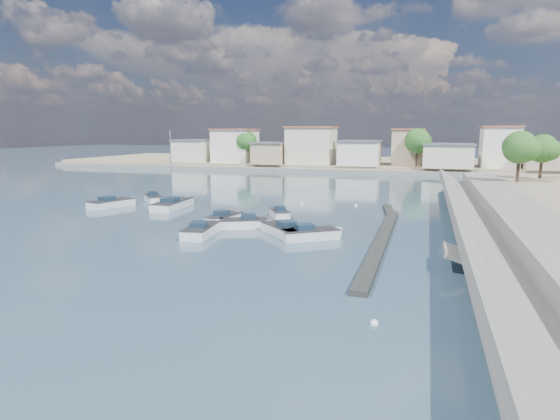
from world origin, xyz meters
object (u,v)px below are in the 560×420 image
motorboat_b (226,219)px  sailboat (174,204)px  motorboat_h (313,234)px  motorboat_g (154,199)px  motorboat_d (241,224)px  motorboat_a (202,230)px  motorboat_e (113,203)px  motorboat_c (282,230)px  motorboat_f (279,214)px

motorboat_b → sailboat: size_ratio=0.56×
motorboat_h → sailboat: (-18.86, 10.75, 0.03)m
sailboat → motorboat_g: bearing=147.9°
motorboat_d → sailboat: 14.34m
motorboat_a → motorboat_d: bearing=61.1°
motorboat_a → motorboat_b: size_ratio=1.11×
motorboat_b → motorboat_e: size_ratio=0.85×
motorboat_c → motorboat_d: 4.63m
motorboat_d → motorboat_h: bearing=-18.3°
motorboat_g → sailboat: bearing=-32.1°
motorboat_d → motorboat_e: 19.93m
motorboat_e → motorboat_g: size_ratio=1.37×
motorboat_g → motorboat_h: 26.80m
motorboat_f → motorboat_e: bearing=177.1°
motorboat_g → motorboat_a: bearing=-46.6°
motorboat_e → motorboat_f: 20.52m
motorboat_f → motorboat_a: bearing=-111.9°
motorboat_e → motorboat_f: size_ratio=1.53×
motorboat_c → motorboat_b: bearing=153.6°
motorboat_a → motorboat_c: bearing=18.6°
motorboat_b → motorboat_h: same height
motorboat_a → motorboat_c: 6.76m
motorboat_g → motorboat_c: bearing=-31.7°
motorboat_c → sailboat: sailboat is taller
motorboat_c → motorboat_h: 2.96m
sailboat → motorboat_c: bearing=-31.6°
sailboat → motorboat_e: bearing=-168.0°
motorboat_c → motorboat_f: 7.77m
motorboat_g → motorboat_b: bearing=-34.1°
motorboat_c → motorboat_h: (2.82, -0.88, -0.00)m
motorboat_g → sailboat: 5.10m
motorboat_e → sailboat: (7.06, 1.50, 0.03)m
motorboat_b → motorboat_d: (2.31, -1.81, -0.00)m
motorboat_a → motorboat_f: size_ratio=1.44×
motorboat_c → motorboat_e: size_ratio=0.84×
motorboat_g → motorboat_f: bearing=-16.5°
motorboat_e → sailboat: bearing=12.0°
motorboat_c → sailboat: size_ratio=0.55×
motorboat_h → motorboat_g: bearing=149.9°
motorboat_c → motorboat_f: bearing=109.6°
motorboat_c → motorboat_e: same height
motorboat_d → motorboat_e: same height
motorboat_c → sailboat: bearing=148.4°
motorboat_a → motorboat_g: size_ratio=1.29×
motorboat_c → motorboat_e: (-23.10, 8.37, -0.00)m
motorboat_g → sailboat: sailboat is taller
motorboat_b → motorboat_f: (4.09, 4.00, 0.00)m
motorboat_b → motorboat_f: size_ratio=1.30×
motorboat_f → sailboat: 13.67m
motorboat_a → motorboat_e: bearing=147.8°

